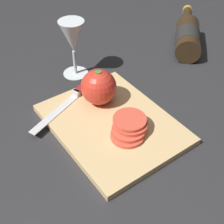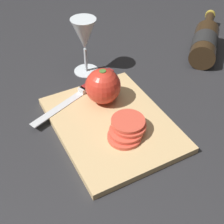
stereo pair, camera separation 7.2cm
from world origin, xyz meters
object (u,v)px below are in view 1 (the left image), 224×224
at_px(wine_bottle, 188,36).
at_px(whole_tomato, 99,87).
at_px(knife, 84,87).
at_px(wine_glass, 73,39).
at_px(tomato_slice_stack_near, 129,127).

relative_size(wine_bottle, whole_tomato, 2.92).
distance_m(whole_tomato, knife, 0.08).
height_order(wine_glass, tomato_slice_stack_near, wine_glass).
bearing_deg(wine_bottle, whole_tomato, -78.50).
distance_m(whole_tomato, tomato_slice_stack_near, 0.14).
distance_m(wine_bottle, whole_tomato, 0.41).
height_order(wine_bottle, knife, wine_bottle).
xyz_separation_m(whole_tomato, knife, (-0.07, -0.01, -0.04)).
xyz_separation_m(knife, tomato_slice_stack_near, (0.20, -0.00, 0.01)).
xyz_separation_m(wine_bottle, tomato_slice_stack_near, (0.22, -0.41, -0.01)).
relative_size(whole_tomato, knife, 0.33).
xyz_separation_m(wine_bottle, wine_glass, (-0.08, -0.38, 0.07)).
bearing_deg(knife, tomato_slice_stack_near, 67.88).
relative_size(wine_glass, tomato_slice_stack_near, 1.65).
height_order(wine_bottle, whole_tomato, whole_tomato).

